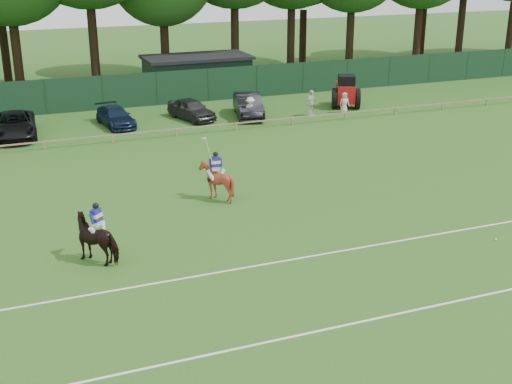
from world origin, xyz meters
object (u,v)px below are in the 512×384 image
estate_black (248,105)px  tractor (346,92)px  sedan_navy (116,117)px  spectator_left (250,110)px  hatch_grey (191,109)px  spectator_mid (311,103)px  polo_ball (496,239)px  horse_chestnut (216,181)px  horse_dark (98,238)px  suv_black (15,125)px  utility_shed (197,75)px  spectator_right (344,103)px

estate_black → tractor: 7.75m
sedan_navy → spectator_left: (8.66, -2.36, 0.24)m
hatch_grey → spectator_mid: (8.07, -2.10, 0.20)m
hatch_grey → polo_ball: 24.94m
polo_ball → tractor: (5.85, 23.73, 1.09)m
horse_chestnut → horse_dark: bearing=46.1°
suv_black → utility_shed: (14.44, 8.54, 0.78)m
sedan_navy → tractor: tractor is taller
suv_black → spectator_left: bearing=-4.5°
spectator_left → tractor: bearing=-3.7°
spectator_left → suv_black: bearing=157.1°
horse_chestnut → polo_ball: size_ratio=20.08×
sedan_navy → utility_shed: bearing=36.8°
horse_chestnut → utility_shed: (6.19, 23.62, 0.63)m
hatch_grey → spectator_left: size_ratio=2.43×
polo_ball → estate_black: bearing=94.6°
tractor → hatch_grey: bearing=-158.4°
sedan_navy → utility_shed: utility_shed is taller
horse_chestnut → suv_black: 17.18m
horse_chestnut → spectator_mid: 17.58m
horse_chestnut → utility_shed: size_ratio=0.22×
sedan_navy → spectator_right: size_ratio=2.86×
spectator_right → horse_dark: bearing=-135.5°
spectator_mid → estate_black: bearing=127.8°
hatch_grey → spectator_left: 4.14m
sedan_navy → hatch_grey: (5.20, -0.09, 0.09)m
estate_black → polo_ball: (1.89, -23.57, -0.75)m
utility_shed → tractor: 12.34m
sedan_navy → utility_shed: (8.07, 8.04, 0.92)m
estate_black → spectator_left: spectator_left is taller
hatch_grey → spectator_mid: bearing=-32.2°
estate_black → utility_shed: size_ratio=0.58×
hatch_grey → estate_black: bearing=-27.3°
hatch_grey → spectator_left: bearing=-50.8°
horse_chestnut → spectator_mid: spectator_mid is taller
spectator_mid → sedan_navy: bearing=137.4°
horse_dark → polo_ball: size_ratio=23.67×
suv_black → polo_ball: bearing=-51.3°
sedan_navy → spectator_left: spectator_left is taller
suv_black → sedan_navy: suv_black is taller
horse_dark → spectator_mid: spectator_mid is taller
suv_black → tractor: (23.23, -0.10, 0.38)m
estate_black → spectator_mid: (4.14, -1.42, 0.11)m
suv_black → tractor: tractor is taller
polo_ball → suv_black: bearing=126.1°
spectator_mid → utility_shed: bearing=83.6°
horse_dark → utility_shed: (12.44, 28.29, 0.64)m
suv_black → polo_ball: (17.38, -23.83, -0.72)m
suv_black → spectator_left: spectator_left is taller
estate_black → spectator_mid: 4.38m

